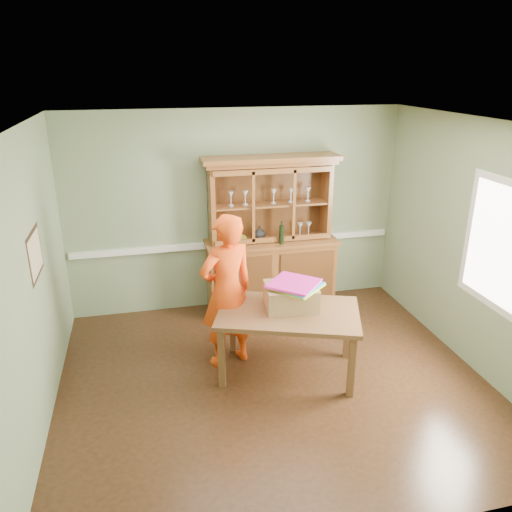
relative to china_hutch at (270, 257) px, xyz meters
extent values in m
plane|color=#492817|center=(-0.42, -1.76, -0.74)|extent=(4.50, 4.50, 0.00)
plane|color=white|center=(-0.42, -1.76, 1.96)|extent=(4.50, 4.50, 0.00)
plane|color=gray|center=(-0.42, 0.24, 0.61)|extent=(4.50, 0.00, 4.50)
plane|color=gray|center=(-2.67, -1.76, 0.61)|extent=(0.00, 4.00, 4.00)
plane|color=gray|center=(1.83, -1.76, 0.61)|extent=(0.00, 4.00, 4.00)
plane|color=gray|center=(-0.42, -3.76, 0.61)|extent=(4.50, 0.00, 4.50)
cube|color=white|center=(-0.42, 0.21, 0.16)|extent=(4.41, 0.05, 0.08)
cube|color=black|center=(-2.65, -1.46, 0.81)|extent=(0.03, 0.60, 0.46)
cube|color=beige|center=(-2.65, -1.46, 0.81)|extent=(0.01, 0.52, 0.38)
cube|color=white|center=(1.81, -2.06, 0.76)|extent=(0.03, 0.96, 1.36)
cube|color=white|center=(1.80, -2.06, 0.76)|extent=(0.01, 0.80, 1.20)
cube|color=brown|center=(0.00, -0.02, -0.26)|extent=(1.72, 0.53, 0.95)
cube|color=brown|center=(0.00, -0.03, 0.23)|extent=(1.78, 0.58, 0.04)
cube|color=#583214|center=(0.00, 0.22, 0.75)|extent=(1.62, 0.04, 1.00)
cube|color=brown|center=(-0.78, 0.06, 0.75)|extent=(0.06, 0.36, 1.00)
cube|color=brown|center=(0.78, 0.06, 0.75)|extent=(0.06, 0.36, 1.00)
cube|color=brown|center=(0.00, 0.06, 1.28)|extent=(1.72, 0.42, 0.06)
cube|color=brown|center=(0.00, 0.04, 1.34)|extent=(1.80, 0.46, 0.06)
cube|color=brown|center=(0.00, 0.06, 0.73)|extent=(1.51, 0.32, 0.02)
imported|color=#B2B2B7|center=(-0.14, 0.06, 0.34)|extent=(0.17, 0.17, 0.18)
imported|color=#E6EC3D|center=(-0.43, 0.06, 0.28)|extent=(0.21, 0.21, 0.05)
cylinder|color=black|center=(0.10, -0.19, 0.40)|extent=(0.07, 0.07, 0.31)
cube|color=brown|center=(-0.22, -1.61, -0.02)|extent=(1.70, 1.34, 0.05)
cube|color=brown|center=(-0.97, -1.73, -0.39)|extent=(0.09, 0.09, 0.69)
cube|color=brown|center=(-0.72, -1.04, -0.39)|extent=(0.09, 0.09, 0.69)
cube|color=brown|center=(0.28, -2.18, -0.39)|extent=(0.09, 0.09, 0.69)
cube|color=brown|center=(0.53, -1.49, -0.39)|extent=(0.09, 0.09, 0.69)
cube|color=#9E8151|center=(-0.17, -1.52, 0.13)|extent=(0.59, 0.49, 0.25)
cube|color=#BBEB1D|center=(-0.15, -1.56, 0.26)|extent=(0.66, 0.66, 0.01)
cube|color=#39C372|center=(-0.15, -1.56, 0.27)|extent=(0.66, 0.66, 0.01)
cube|color=#318AE7|center=(-0.15, -1.56, 0.28)|extent=(0.66, 0.66, 0.01)
cube|color=pink|center=(-0.15, -1.56, 0.29)|extent=(0.66, 0.66, 0.01)
cube|color=#E4228F|center=(-0.15, -1.56, 0.30)|extent=(0.66, 0.66, 0.01)
cube|color=#DA219E|center=(-0.15, -1.56, 0.31)|extent=(0.66, 0.66, 0.01)
imported|color=#FF4A10|center=(-0.82, -1.26, 0.14)|extent=(0.74, 0.61, 1.76)
camera|label=1|loc=(-1.64, -6.15, 2.45)|focal=35.00mm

